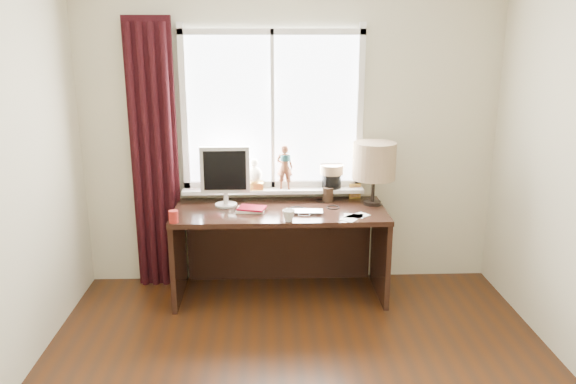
{
  "coord_description": "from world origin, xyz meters",
  "views": [
    {
      "loc": [
        -0.2,
        -2.67,
        2.1
      ],
      "look_at": [
        -0.05,
        1.25,
        1.0
      ],
      "focal_mm": 35.0,
      "sensor_mm": 36.0,
      "label": 1
    }
  ],
  "objects_px": {
    "desk": "(280,234)",
    "mug": "(289,215)",
    "red_cup": "(174,217)",
    "table_lamp": "(374,162)",
    "monitor": "(225,173)",
    "laptop": "(305,212)"
  },
  "relations": [
    {
      "from": "laptop",
      "to": "table_lamp",
      "type": "height_order",
      "value": "table_lamp"
    },
    {
      "from": "laptop",
      "to": "monitor",
      "type": "height_order",
      "value": "monitor"
    },
    {
      "from": "laptop",
      "to": "red_cup",
      "type": "xyz_separation_m",
      "value": [
        -0.99,
        -0.19,
        0.03
      ]
    },
    {
      "from": "red_cup",
      "to": "table_lamp",
      "type": "distance_m",
      "value": 1.65
    },
    {
      "from": "laptop",
      "to": "table_lamp",
      "type": "distance_m",
      "value": 0.7
    },
    {
      "from": "table_lamp",
      "to": "monitor",
      "type": "bearing_deg",
      "value": 179.14
    },
    {
      "from": "laptop",
      "to": "red_cup",
      "type": "relative_size",
      "value": 3.16
    },
    {
      "from": "laptop",
      "to": "red_cup",
      "type": "distance_m",
      "value": 1.01
    },
    {
      "from": "red_cup",
      "to": "table_lamp",
      "type": "relative_size",
      "value": 0.18
    },
    {
      "from": "desk",
      "to": "mug",
      "type": "bearing_deg",
      "value": -81.63
    },
    {
      "from": "laptop",
      "to": "desk",
      "type": "height_order",
      "value": "laptop"
    },
    {
      "from": "mug",
      "to": "table_lamp",
      "type": "relative_size",
      "value": 0.18
    },
    {
      "from": "mug",
      "to": "monitor",
      "type": "distance_m",
      "value": 0.69
    },
    {
      "from": "desk",
      "to": "monitor",
      "type": "xyz_separation_m",
      "value": [
        -0.44,
        0.02,
        0.52
      ]
    },
    {
      "from": "table_lamp",
      "to": "red_cup",
      "type": "bearing_deg",
      "value": -165.61
    },
    {
      "from": "laptop",
      "to": "monitor",
      "type": "bearing_deg",
      "value": 164.73
    },
    {
      "from": "laptop",
      "to": "desk",
      "type": "xyz_separation_m",
      "value": [
        -0.19,
        0.2,
        -0.26
      ]
    },
    {
      "from": "monitor",
      "to": "desk",
      "type": "bearing_deg",
      "value": -3.01
    },
    {
      "from": "red_cup",
      "to": "desk",
      "type": "bearing_deg",
      "value": 26.38
    },
    {
      "from": "mug",
      "to": "table_lamp",
      "type": "distance_m",
      "value": 0.87
    },
    {
      "from": "red_cup",
      "to": "table_lamp",
      "type": "height_order",
      "value": "table_lamp"
    },
    {
      "from": "mug",
      "to": "red_cup",
      "type": "bearing_deg",
      "value": 180.0
    }
  ]
}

